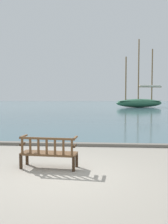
{
  "coord_description": "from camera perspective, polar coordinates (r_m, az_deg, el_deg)",
  "views": [
    {
      "loc": [
        1.01,
        -6.34,
        2.08
      ],
      "look_at": [
        -0.27,
        10.0,
        1.0
      ],
      "focal_mm": 40.0,
      "sensor_mm": 36.0,
      "label": 1
    }
  ],
  "objects": [
    {
      "name": "ground_plane",
      "position": [
        6.75,
        -4.48,
        -14.21
      ],
      "size": [
        160.0,
        160.0,
        0.0
      ],
      "primitive_type": "plane",
      "color": "gray"
    },
    {
      "name": "harbor_water",
      "position": [
        50.39,
        3.34,
        1.45
      ],
      "size": [
        100.0,
        80.0,
        0.08
      ],
      "primitive_type": "cube",
      "color": "#476670",
      "rests_on": "ground"
    },
    {
      "name": "quay_edge_kerb",
      "position": [
        10.44,
        -1.16,
        -7.4
      ],
      "size": [
        40.0,
        0.3,
        0.12
      ],
      "primitive_type": "cube",
      "color": "slate",
      "rests_on": "ground"
    },
    {
      "name": "park_bench",
      "position": [
        7.29,
        -8.07,
        -9.05
      ],
      "size": [
        1.64,
        0.66,
        0.92
      ],
      "color": "#322113",
      "rests_on": "ground"
    },
    {
      "name": "sailboat_outer_port",
      "position": [
        43.37,
        12.57,
        2.37
      ],
      "size": [
        8.42,
        4.19,
        11.4
      ],
      "color": "#2D6647",
      "rests_on": "harbor_water"
    }
  ]
}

